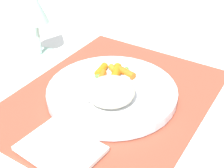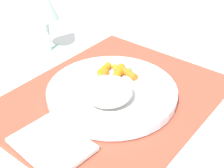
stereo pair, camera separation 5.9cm
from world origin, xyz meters
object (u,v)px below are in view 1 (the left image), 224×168
(fork, at_px, (106,91))
(wine_glass, at_px, (34,10))
(rice_mound, at_px, (111,91))
(plate, at_px, (112,92))
(carrot_portion, at_px, (113,72))
(napkin, at_px, (61,149))

(fork, height_order, wine_glass, wine_glass)
(rice_mound, height_order, wine_glass, wine_glass)
(plate, distance_m, carrot_portion, 0.05)
(fork, distance_m, wine_glass, 0.28)
(carrot_portion, relative_size, napkin, 0.63)
(napkin, bearing_deg, rice_mound, -4.51)
(plate, bearing_deg, rice_mound, -151.07)
(rice_mound, distance_m, carrot_portion, 0.09)
(plate, distance_m, napkin, 0.18)
(napkin, bearing_deg, wine_glass, 48.12)
(rice_mound, distance_m, napkin, 0.14)
(rice_mound, height_order, napkin, rice_mound)
(plate, distance_m, rice_mound, 0.05)
(rice_mound, bearing_deg, wine_glass, 70.48)
(plate, height_order, napkin, plate)
(fork, bearing_deg, carrot_portion, 19.09)
(fork, relative_size, wine_glass, 1.11)
(plate, bearing_deg, fork, 169.55)
(carrot_portion, relative_size, fork, 0.44)
(rice_mound, relative_size, carrot_portion, 1.15)
(wine_glass, bearing_deg, fork, -107.54)
(fork, bearing_deg, rice_mound, -127.59)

